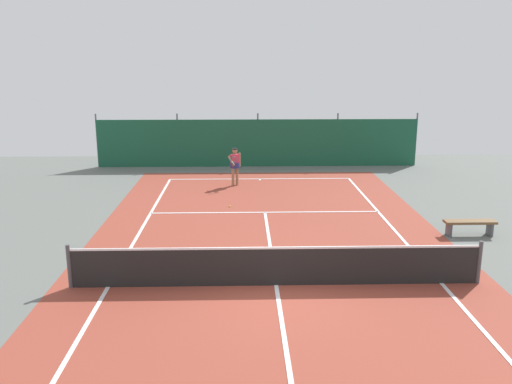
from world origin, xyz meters
TOP-DOWN VIEW (x-y plane):
  - ground_plane at (0.00, 0.00)m, footprint 36.00×36.00m
  - court_surface at (0.00, 0.00)m, footprint 11.02×26.60m
  - tennis_net at (0.00, 0.00)m, footprint 10.12×0.10m
  - back_fence at (-0.00, 15.40)m, footprint 16.30×0.98m
  - tennis_player at (-1.12, 10.67)m, footprint 0.56×0.83m
  - tennis_ball_near_player at (-1.28, 7.19)m, footprint 0.07×0.07m
  - courtside_bench at (6.31, 3.65)m, footprint 1.60×0.40m

SIDE VIEW (x-z plane):
  - ground_plane at x=0.00m, z-range 0.00..0.00m
  - court_surface at x=0.00m, z-range 0.00..0.01m
  - tennis_ball_near_player at x=-1.28m, z-range 0.00..0.07m
  - courtside_bench at x=6.31m, z-range 0.13..0.62m
  - tennis_net at x=0.00m, z-range -0.04..1.06m
  - back_fence at x=0.00m, z-range -0.68..2.02m
  - tennis_player at x=-1.12m, z-range 0.14..1.78m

